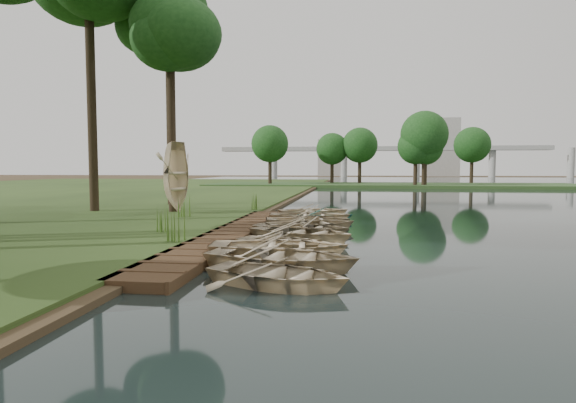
# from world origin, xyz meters

# --- Properties ---
(ground) EXTENTS (300.00, 300.00, 0.00)m
(ground) POSITION_xyz_m (0.00, 0.00, 0.00)
(ground) COLOR #3D2F1D
(boardwalk) EXTENTS (1.60, 16.00, 0.30)m
(boardwalk) POSITION_xyz_m (-1.60, 0.00, 0.15)
(boardwalk) COLOR #3C2817
(boardwalk) RESTS_ON ground
(peninsula) EXTENTS (50.00, 14.00, 0.45)m
(peninsula) POSITION_xyz_m (8.00, 50.00, 0.23)
(peninsula) COLOR #2D4920
(peninsula) RESTS_ON ground
(far_trees) EXTENTS (45.60, 5.60, 8.80)m
(far_trees) POSITION_xyz_m (4.67, 50.00, 6.43)
(far_trees) COLOR black
(far_trees) RESTS_ON peninsula
(bridge) EXTENTS (95.90, 4.00, 8.60)m
(bridge) POSITION_xyz_m (12.31, 120.00, 7.08)
(bridge) COLOR #A5A5A0
(bridge) RESTS_ON ground
(building_a) EXTENTS (10.00, 8.00, 18.00)m
(building_a) POSITION_xyz_m (30.00, 140.00, 9.00)
(building_a) COLOR #A5A5A0
(building_a) RESTS_ON ground
(building_b) EXTENTS (8.00, 8.00, 12.00)m
(building_b) POSITION_xyz_m (-5.00, 145.00, 6.00)
(building_b) COLOR #A5A5A0
(building_b) RESTS_ON ground
(rowboat_0) EXTENTS (3.82, 3.25, 0.67)m
(rowboat_0) POSITION_xyz_m (1.25, -6.98, 0.39)
(rowboat_0) COLOR beige
(rowboat_0) RESTS_ON water
(rowboat_1) EXTENTS (4.32, 3.42, 0.81)m
(rowboat_1) POSITION_xyz_m (1.10, -5.37, 0.45)
(rowboat_1) COLOR beige
(rowboat_1) RESTS_ON water
(rowboat_2) EXTENTS (4.15, 3.13, 0.81)m
(rowboat_2) POSITION_xyz_m (0.79, -3.81, 0.46)
(rowboat_2) COLOR beige
(rowboat_2) RESTS_ON water
(rowboat_3) EXTENTS (3.74, 3.19, 0.66)m
(rowboat_3) POSITION_xyz_m (0.79, -2.53, 0.38)
(rowboat_3) COLOR beige
(rowboat_3) RESTS_ON water
(rowboat_4) EXTENTS (4.60, 4.07, 0.79)m
(rowboat_4) POSITION_xyz_m (1.07, -0.65, 0.44)
(rowboat_4) COLOR beige
(rowboat_4) RESTS_ON water
(rowboat_5) EXTENTS (4.14, 3.32, 0.76)m
(rowboat_5) POSITION_xyz_m (0.92, 0.74, 0.43)
(rowboat_5) COLOR beige
(rowboat_5) RESTS_ON water
(rowboat_6) EXTENTS (4.44, 3.91, 0.76)m
(rowboat_6) POSITION_xyz_m (1.22, 2.01, 0.43)
(rowboat_6) COLOR beige
(rowboat_6) RESTS_ON water
(rowboat_7) EXTENTS (4.06, 3.22, 0.75)m
(rowboat_7) POSITION_xyz_m (0.94, 3.41, 0.43)
(rowboat_7) COLOR beige
(rowboat_7) RESTS_ON water
(rowboat_8) EXTENTS (4.04, 3.07, 0.78)m
(rowboat_8) POSITION_xyz_m (0.83, 5.27, 0.44)
(rowboat_8) COLOR beige
(rowboat_8) RESTS_ON water
(rowboat_9) EXTENTS (3.28, 2.48, 0.64)m
(rowboat_9) POSITION_xyz_m (1.29, 6.40, 0.37)
(rowboat_9) COLOR teal
(rowboat_9) RESTS_ON water
(rowboat_10) EXTENTS (4.39, 3.78, 0.77)m
(rowboat_10) POSITION_xyz_m (0.84, 7.73, 0.43)
(rowboat_10) COLOR beige
(rowboat_10) RESTS_ON water
(stored_rowboat) EXTENTS (4.23, 3.53, 0.75)m
(stored_rowboat) POSITION_xyz_m (-6.06, 6.33, 0.68)
(stored_rowboat) COLOR beige
(stored_rowboat) RESTS_ON bank
(tree_4) EXTENTS (4.74, 4.74, 11.56)m
(tree_4) POSITION_xyz_m (-6.67, 7.28, 9.76)
(tree_4) COLOR black
(tree_4) RESTS_ON bank
(tree_6) EXTENTS (4.45, 4.45, 13.16)m
(tree_6) POSITION_xyz_m (-8.67, 12.15, 11.39)
(tree_6) COLOR black
(tree_6) RESTS_ON bank
(reeds_0) EXTENTS (0.60, 0.60, 1.11)m
(reeds_0) POSITION_xyz_m (-2.74, -2.68, 0.85)
(reeds_0) COLOR #3F661E
(reeds_0) RESTS_ON bank
(reeds_1) EXTENTS (0.60, 0.60, 0.87)m
(reeds_1) POSITION_xyz_m (-4.01, -0.50, 0.74)
(reeds_1) COLOR #3F661E
(reeds_1) RESTS_ON bank
(reeds_2) EXTENTS (0.60, 0.60, 0.97)m
(reeds_2) POSITION_xyz_m (-5.11, 4.61, 0.78)
(reeds_2) COLOR #3F661E
(reeds_2) RESTS_ON bank
(reeds_3) EXTENTS (0.60, 0.60, 0.88)m
(reeds_3) POSITION_xyz_m (-2.60, 9.00, 0.74)
(reeds_3) COLOR #3F661E
(reeds_3) RESTS_ON bank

